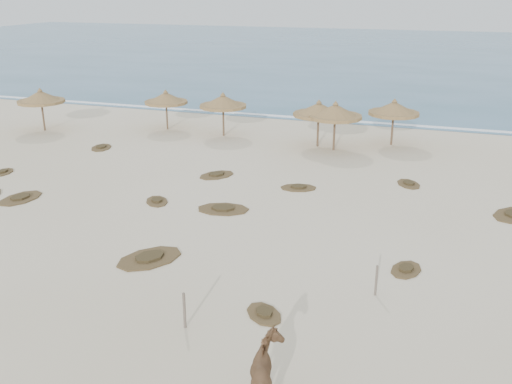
% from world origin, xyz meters
% --- Properties ---
extents(ground, '(160.00, 160.00, 0.00)m').
position_xyz_m(ground, '(0.00, 0.00, 0.00)').
color(ground, beige).
rests_on(ground, ground).
extents(ocean, '(200.00, 100.00, 0.01)m').
position_xyz_m(ocean, '(0.00, 75.00, 0.00)').
color(ocean, '#265672').
rests_on(ocean, ground).
extents(foam_line, '(70.00, 0.60, 0.01)m').
position_xyz_m(foam_line, '(0.00, 26.00, 0.00)').
color(foam_line, white).
rests_on(foam_line, ground).
extents(palapa_0, '(4.22, 4.22, 3.11)m').
position_xyz_m(palapa_0, '(-18.40, 16.10, 2.42)').
color(palapa_0, brown).
rests_on(palapa_0, ground).
extents(palapa_1, '(3.98, 3.98, 2.93)m').
position_xyz_m(palapa_1, '(-10.03, 19.23, 2.27)').
color(palapa_1, brown).
rests_on(palapa_1, ground).
extents(palapa_2, '(4.17, 4.17, 3.07)m').
position_xyz_m(palapa_2, '(-5.42, 18.77, 2.38)').
color(palapa_2, brown).
rests_on(palapa_2, ground).
extents(palapa_3, '(4.08, 4.08, 3.20)m').
position_xyz_m(palapa_3, '(2.67, 17.49, 2.48)').
color(palapa_3, brown).
rests_on(palapa_3, ground).
extents(palapa_4, '(3.47, 3.47, 3.10)m').
position_xyz_m(palapa_4, '(1.48, 18.08, 2.41)').
color(palapa_4, brown).
rests_on(palapa_4, ground).
extents(palapa_5, '(4.26, 4.26, 3.11)m').
position_xyz_m(palapa_5, '(6.07, 19.95, 2.41)').
color(palapa_5, brown).
rests_on(palapa_5, ground).
extents(horse, '(1.58, 2.25, 1.73)m').
position_xyz_m(horse, '(5.64, -6.49, 0.87)').
color(horse, brown).
rests_on(horse, ground).
extents(fence_post_near, '(0.10, 0.10, 1.21)m').
position_xyz_m(fence_post_near, '(2.16, -3.97, 0.61)').
color(fence_post_near, '#6A5C50').
rests_on(fence_post_near, ground).
extents(fence_post_far, '(0.09, 0.09, 1.12)m').
position_xyz_m(fence_post_far, '(7.52, -0.13, 0.56)').
color(fence_post_far, '#6A5C50').
rests_on(fence_post_far, ground).
extents(scrub_1, '(1.87, 2.56, 0.16)m').
position_xyz_m(scrub_1, '(-10.42, 3.79, 0.05)').
color(scrub_1, brown).
rests_on(scrub_1, ground).
extents(scrub_2, '(1.79, 1.90, 0.16)m').
position_xyz_m(scrub_2, '(-3.77, 5.52, 0.05)').
color(scrub_2, brown).
rests_on(scrub_2, ground).
extents(scrub_3, '(2.75, 2.06, 0.16)m').
position_xyz_m(scrub_3, '(-0.31, 5.58, 0.05)').
color(scrub_3, brown).
rests_on(scrub_3, ground).
extents(scrub_4, '(1.44, 1.82, 0.16)m').
position_xyz_m(scrub_4, '(8.39, 2.03, 0.05)').
color(scrub_4, brown).
rests_on(scrub_4, ground).
extents(scrub_6, '(1.76, 2.19, 0.16)m').
position_xyz_m(scrub_6, '(-11.80, 13.19, 0.05)').
color(scrub_6, brown).
rests_on(scrub_6, ground).
extents(scrub_7, '(2.16, 1.72, 0.16)m').
position_xyz_m(scrub_7, '(2.34, 9.63, 0.05)').
color(scrub_7, brown).
rests_on(scrub_7, ground).
extents(scrub_8, '(1.29, 1.70, 0.16)m').
position_xyz_m(scrub_8, '(-14.21, 6.94, 0.05)').
color(scrub_8, brown).
rests_on(scrub_8, ground).
extents(scrub_9, '(2.94, 3.21, 0.16)m').
position_xyz_m(scrub_9, '(-1.14, -0.12, 0.05)').
color(scrub_9, brown).
rests_on(scrub_9, ground).
extents(scrub_10, '(1.74, 2.01, 0.16)m').
position_xyz_m(scrub_10, '(7.77, 12.05, 0.05)').
color(scrub_10, brown).
rests_on(scrub_10, ground).
extents(scrub_12, '(1.79, 1.79, 0.16)m').
position_xyz_m(scrub_12, '(4.27, -2.53, 0.05)').
color(scrub_12, brown).
rests_on(scrub_12, ground).
extents(scrub_13, '(2.32, 2.49, 0.16)m').
position_xyz_m(scrub_13, '(-2.52, 10.24, 0.05)').
color(scrub_13, brown).
rests_on(scrub_13, ground).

